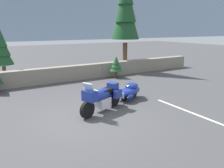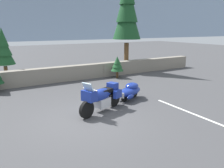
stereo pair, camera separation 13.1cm
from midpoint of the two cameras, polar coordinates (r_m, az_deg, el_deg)
name	(u,v)px [view 1 (the left image)]	position (r m, az deg, el deg)	size (l,w,h in m)	color
ground_plane	(87,119)	(8.23, -7.07, -9.00)	(80.00, 80.00, 0.00)	#424244
stone_guard_wall	(56,75)	(14.05, -14.55, 2.29)	(24.00, 0.58, 0.94)	gray
touring_motorcycle	(102,97)	(8.66, -3.17, -3.34)	(2.20, 1.24, 1.33)	black
car_shaped_trailer	(130,91)	(10.30, 4.25, -1.72)	(2.18, 1.20, 0.76)	black
pine_tree_tall	(126,8)	(17.22, 3.32, 19.11)	(2.12, 2.12, 7.55)	brown
pine_tree_secondary	(2,48)	(15.05, -26.97, 8.25)	(1.24, 1.24, 3.31)	brown
pine_sapling_near	(116,64)	(14.79, 0.83, 5.10)	(0.86, 0.86, 1.44)	brown
parking_stripe_marker	(190,112)	(9.31, 19.15, -6.88)	(0.12, 3.60, 0.01)	silver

